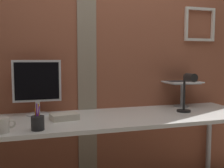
{
  "coord_description": "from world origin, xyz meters",
  "views": [
    {
      "loc": [
        -0.72,
        -2.02,
        1.22
      ],
      "look_at": [
        -0.08,
        0.08,
        1.01
      ],
      "focal_mm": 42.91,
      "sensor_mm": 36.0,
      "label": 1
    }
  ],
  "objects_px": {
    "monitor": "(37,84)",
    "pen_cup": "(38,123)",
    "coffee_mug": "(2,125)",
    "desk_lamp": "(188,88)",
    "laptop": "(178,76)"
  },
  "relations": [
    {
      "from": "pen_cup",
      "to": "monitor",
      "type": "bearing_deg",
      "value": 88.52
    },
    {
      "from": "monitor",
      "to": "coffee_mug",
      "type": "height_order",
      "value": "monitor"
    },
    {
      "from": "laptop",
      "to": "coffee_mug",
      "type": "xyz_separation_m",
      "value": [
        -1.56,
        -0.56,
        -0.25
      ]
    },
    {
      "from": "monitor",
      "to": "pen_cup",
      "type": "bearing_deg",
      "value": -91.48
    },
    {
      "from": "desk_lamp",
      "to": "coffee_mug",
      "type": "relative_size",
      "value": 2.54
    },
    {
      "from": "monitor",
      "to": "pen_cup",
      "type": "height_order",
      "value": "monitor"
    },
    {
      "from": "monitor",
      "to": "pen_cup",
      "type": "xyz_separation_m",
      "value": [
        -0.01,
        -0.48,
        -0.21
      ]
    },
    {
      "from": "laptop",
      "to": "coffee_mug",
      "type": "bearing_deg",
      "value": -160.24
    },
    {
      "from": "pen_cup",
      "to": "coffee_mug",
      "type": "xyz_separation_m",
      "value": [
        -0.22,
        -0.0,
        -0.0
      ]
    },
    {
      "from": "laptop",
      "to": "pen_cup",
      "type": "height_order",
      "value": "laptop"
    },
    {
      "from": "laptop",
      "to": "desk_lamp",
      "type": "relative_size",
      "value": 0.99
    },
    {
      "from": "laptop",
      "to": "desk_lamp",
      "type": "xyz_separation_m",
      "value": [
        -0.12,
        -0.37,
        -0.08
      ]
    },
    {
      "from": "coffee_mug",
      "to": "pen_cup",
      "type": "bearing_deg",
      "value": 0.08
    },
    {
      "from": "desk_lamp",
      "to": "laptop",
      "type": "bearing_deg",
      "value": 71.6
    },
    {
      "from": "laptop",
      "to": "coffee_mug",
      "type": "distance_m",
      "value": 1.68
    }
  ]
}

